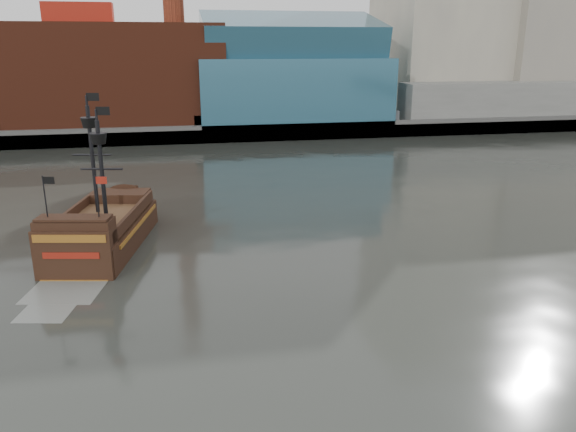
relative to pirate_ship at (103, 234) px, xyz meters
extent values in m
plane|color=#242621|center=(14.27, -18.87, -1.05)|extent=(400.00, 400.00, 0.00)
cube|color=slate|center=(14.27, 73.13, -0.05)|extent=(220.00, 60.00, 2.00)
cube|color=#4C4C49|center=(14.27, 43.63, 0.25)|extent=(220.00, 1.00, 2.60)
cube|color=#612717|center=(-7.73, 53.13, 8.45)|extent=(42.00, 18.00, 15.00)
cube|color=#2A5B71|center=(24.27, 51.13, 5.95)|extent=(30.00, 16.00, 10.00)
cube|color=gray|center=(72.27, 57.13, 19.95)|extent=(18.00, 18.00, 38.00)
cube|color=slate|center=(62.27, 47.13, 3.95)|extent=(40.00, 6.00, 6.00)
cube|color=#2A5B71|center=(24.27, 51.13, 13.95)|extent=(28.00, 14.94, 8.78)
cube|color=black|center=(0.05, 0.27, -0.46)|extent=(7.22, 12.69, 2.59)
cube|color=#55361F|center=(0.05, 0.27, 0.99)|extent=(6.50, 11.42, 0.30)
cube|color=black|center=(0.99, 4.96, 1.34)|extent=(4.62, 3.17, 1.00)
cube|color=black|center=(-0.96, -4.81, 1.74)|extent=(4.95, 2.49, 1.79)
cube|color=black|center=(-1.14, -5.71, 0.14)|extent=(4.84, 1.20, 3.98)
cube|color=#975C1D|center=(-1.16, -5.84, 1.74)|extent=(4.41, 0.95, 0.50)
cube|color=maroon|center=(-1.16, -5.84, 0.64)|extent=(3.43, 0.76, 0.40)
cylinder|color=black|center=(-0.44, 1.89, 5.02)|extent=(0.33, 0.33, 7.77)
cylinder|color=black|center=(0.58, -1.66, 4.72)|extent=(0.33, 0.33, 7.17)
cone|color=black|center=(-0.44, 1.89, 7.71)|extent=(1.29, 1.29, 0.70)
cone|color=black|center=(0.58, -1.66, 7.11)|extent=(1.29, 1.29, 0.70)
cube|color=black|center=(0.00, 1.80, 9.50)|extent=(0.88, 0.20, 0.55)
cube|color=black|center=(1.02, -1.75, 8.91)|extent=(0.88, 0.20, 0.55)
cube|color=gray|center=(-1.46, -7.35, -1.05)|extent=(4.85, 4.34, 0.02)
camera|label=1|loc=(5.61, -39.91, 13.05)|focal=35.00mm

